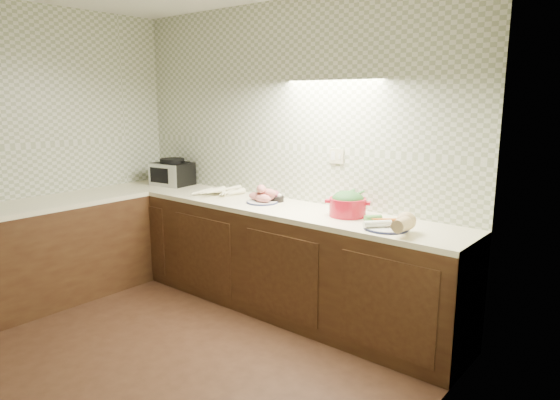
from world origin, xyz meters
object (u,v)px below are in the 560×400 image
Objects in this scene: toaster_oven at (172,173)px; parsnip_pile at (222,192)px; dutch_oven at (348,204)px; veg_plate at (396,223)px; onion_bowl at (276,197)px; sweet_potato_plate at (263,196)px.

toaster_oven is 0.85m from parsnip_pile.
dutch_oven is 0.86× the size of veg_plate.
parsnip_pile is 1.78m from veg_plate.
toaster_oven reaches higher than onion_bowl.
toaster_oven is 1.32m from sweet_potato_plate.
dutch_oven is (2.14, -0.03, -0.03)m from toaster_oven.
parsnip_pile is at bearing 159.64° from dutch_oven.
sweet_potato_plate is 0.13m from onion_bowl.
sweet_potato_plate is 0.76× the size of dutch_oven.
veg_plate is (2.62, -0.19, -0.08)m from toaster_oven.
toaster_oven is at bearing -178.42° from onion_bowl.
toaster_oven is at bearing 173.51° from parsnip_pile.
sweet_potato_plate is at bearing 175.07° from veg_plate.
dutch_oven is 0.50m from veg_plate.
veg_plate reaches higher than parsnip_pile.
dutch_oven is at bearing 162.16° from veg_plate.
sweet_potato_plate is at bearing 2.30° from parsnip_pile.
onion_bowl is 0.77m from dutch_oven.
dutch_oven reaches higher than parsnip_pile.
parsnip_pile is (0.83, -0.09, -0.09)m from toaster_oven.
dutch_oven reaches higher than onion_bowl.
veg_plate is (1.25, -0.23, 0.02)m from onion_bowl.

